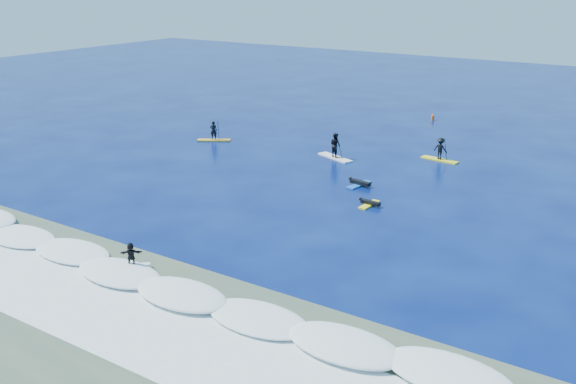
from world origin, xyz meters
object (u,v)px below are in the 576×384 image
Objects in this scene: sup_paddler_center at (335,147)px; prone_paddler_far at (359,183)px; sup_paddler_left at (214,134)px; prone_paddler_near at (369,203)px; wave_surfer at (131,256)px; sup_paddler_right at (440,150)px; marker_buoy at (433,117)px.

sup_paddler_center is 1.51× the size of prone_paddler_far.
sup_paddler_center is at bearing 52.14° from prone_paddler_far.
prone_paddler_near is (18.57, -7.34, -0.49)m from sup_paddler_left.
sup_paddler_right is at bearing 38.33° from wave_surfer.
sup_paddler_left reaches higher than prone_paddler_near.
prone_paddler_far is at bearing -45.51° from sup_paddler_left.
prone_paddler_near is 3.99m from prone_paddler_far.
sup_paddler_right reaches higher than marker_buoy.
marker_buoy is at bearing 50.28° from wave_surfer.
sup_paddler_center is at bearing -94.59° from marker_buoy.
marker_buoy is at bearing 23.39° from sup_paddler_left.
prone_paddler_far is 18.13m from wave_surfer.
sup_paddler_left is 16.73m from prone_paddler_far.
wave_surfer is (-5.58, -14.63, 0.60)m from prone_paddler_near.
prone_paddler_far is 1.38× the size of wave_surfer.
sup_paddler_center is (11.46, 0.96, 0.25)m from sup_paddler_left.
sup_paddler_center reaches higher than marker_buoy.
sup_paddler_left is 19.98m from prone_paddler_near.
marker_buoy is (-5.74, 25.40, 0.19)m from prone_paddler_near.
marker_buoy reaches higher than prone_paddler_far.
prone_paddler_near is 2.55× the size of marker_buoy.
prone_paddler_near is 15.67m from wave_surfer.
prone_paddler_far is 22.45m from marker_buoy.
sup_paddler_center is 1.80× the size of prone_paddler_near.
sup_paddler_center is 4.59× the size of marker_buoy.
sup_paddler_center reaches higher than wave_surfer.
sup_paddler_left is at bearing -125.41° from marker_buoy.
sup_paddler_center is at bearing -144.19° from sup_paddler_right.
prone_paddler_far is at bearing -25.86° from sup_paddler_center.
prone_paddler_near is at bearing -77.27° from marker_buoy.
sup_paddler_right is (18.55, 4.83, 0.18)m from sup_paddler_left.
sup_paddler_right is at bearing -66.63° from marker_buoy.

